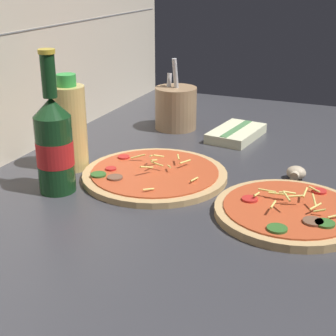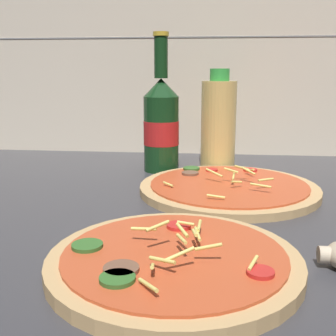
% 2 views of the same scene
% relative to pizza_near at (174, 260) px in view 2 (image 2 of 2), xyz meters
% --- Properties ---
extents(counter_slab, '(1.60, 0.90, 0.03)m').
position_rel_pizza_near_xyz_m(counter_slab, '(0.01, 0.17, -0.02)').
color(counter_slab, '#38383D').
rests_on(counter_slab, ground).
extents(tile_backsplash, '(1.60, 0.01, 0.60)m').
position_rel_pizza_near_xyz_m(tile_backsplash, '(0.01, 0.63, 0.27)').
color(tile_backsplash, beige).
rests_on(tile_backsplash, ground).
extents(pizza_near, '(0.26, 0.26, 0.05)m').
position_rel_pizza_near_xyz_m(pizza_near, '(0.00, 0.00, 0.00)').
color(pizza_near, tan).
rests_on(pizza_near, counter_slab).
extents(pizza_far, '(0.30, 0.30, 0.04)m').
position_rel_pizza_near_xyz_m(pizza_far, '(0.07, 0.29, -0.00)').
color(pizza_far, tan).
rests_on(pizza_far, counter_slab).
extents(beer_bottle, '(0.07, 0.07, 0.27)m').
position_rel_pizza_near_xyz_m(beer_bottle, '(-0.07, 0.43, 0.09)').
color(beer_bottle, '#143819').
rests_on(beer_bottle, counter_slab).
extents(oil_bottle, '(0.07, 0.07, 0.20)m').
position_rel_pizza_near_xyz_m(oil_bottle, '(0.05, 0.47, 0.08)').
color(oil_bottle, '#D6B766').
rests_on(oil_bottle, counter_slab).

